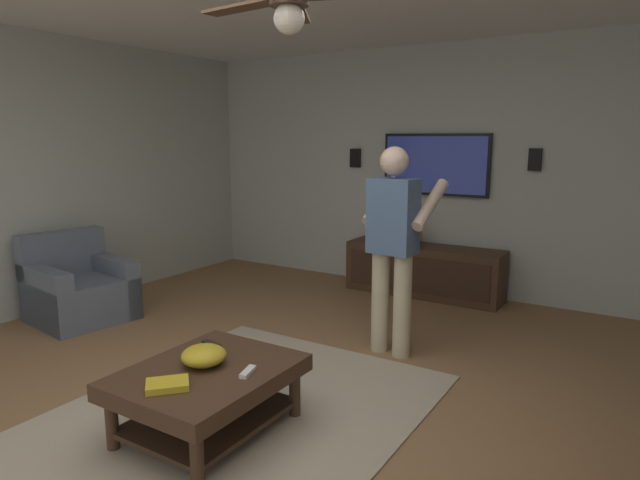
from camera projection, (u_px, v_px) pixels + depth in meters
name	position (u px, v px, depth m)	size (l,w,h in m)	color
ground_plane	(244.00, 424.00, 3.30)	(8.35, 8.35, 0.00)	olive
wall_back_tv	(449.00, 171.00, 5.99)	(0.10, 6.40, 2.70)	#B2B7AD
area_rug	(232.00, 417.00, 3.38)	(2.61, 2.03, 0.01)	tan
armchair	(79.00, 291.00, 5.18)	(0.90, 0.91, 0.82)	slate
coffee_table	(208.00, 385.00, 3.16)	(1.00, 0.80, 0.40)	#422B1C
media_console	(423.00, 271.00, 5.97)	(0.45, 1.70, 0.55)	#422B1C
tv	(435.00, 165.00, 5.96)	(0.05, 1.19, 0.67)	black
person_standing	(394.00, 239.00, 4.24)	(0.57, 0.57, 1.64)	#C6B793
bowl	(204.00, 355.00, 3.17)	(0.26, 0.26, 0.12)	gold
remote_white	(248.00, 372.00, 3.06)	(0.15, 0.04, 0.02)	white
remote_black	(211.00, 344.00, 3.47)	(0.15, 0.04, 0.02)	black
book	(167.00, 385.00, 2.89)	(0.22, 0.16, 0.04)	gold
vase_round	(413.00, 235.00, 5.95)	(0.22, 0.22, 0.22)	orange
wall_speaker_left	(535.00, 160.00, 5.43)	(0.06, 0.12, 0.22)	black
wall_speaker_right	(355.00, 158.00, 6.49)	(0.06, 0.12, 0.22)	black
ceiling_fan	(288.00, 3.00, 2.76)	(1.13, 1.19, 0.46)	#4C3828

